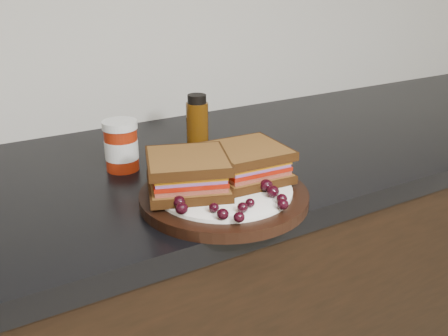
# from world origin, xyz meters

# --- Properties ---
(countertop) EXTENTS (3.98, 0.60, 0.04)m
(countertop) POSITION_xyz_m (0.00, 1.70, 0.88)
(countertop) COLOR black
(countertop) RESTS_ON base_cabinets
(plate) EXTENTS (0.28, 0.28, 0.02)m
(plate) POSITION_xyz_m (0.00, 1.50, 0.91)
(plate) COLOR black
(plate) RESTS_ON countertop
(sandwich_left) EXTENTS (0.16, 0.16, 0.06)m
(sandwich_left) POSITION_xyz_m (-0.05, 1.53, 0.95)
(sandwich_left) COLOR brown
(sandwich_left) RESTS_ON plate
(sandwich_right) EXTENTS (0.13, 0.13, 0.06)m
(sandwich_right) POSITION_xyz_m (0.06, 1.52, 0.95)
(sandwich_right) COLOR brown
(sandwich_right) RESTS_ON plate
(grape_0) EXTENTS (0.02, 0.02, 0.02)m
(grape_0) POSITION_xyz_m (-0.10, 1.45, 0.93)
(grape_0) COLOR black
(grape_0) RESTS_ON plate
(grape_1) EXTENTS (0.02, 0.02, 0.01)m
(grape_1) POSITION_xyz_m (-0.06, 1.44, 0.93)
(grape_1) COLOR black
(grape_1) RESTS_ON plate
(grape_2) EXTENTS (0.02, 0.02, 0.02)m
(grape_2) POSITION_xyz_m (-0.06, 1.41, 0.93)
(grape_2) COLOR black
(grape_2) RESTS_ON plate
(grape_3) EXTENTS (0.02, 0.02, 0.02)m
(grape_3) POSITION_xyz_m (-0.04, 1.39, 0.93)
(grape_3) COLOR black
(grape_3) RESTS_ON plate
(grape_4) EXTENTS (0.02, 0.02, 0.02)m
(grape_4) POSITION_xyz_m (-0.02, 1.41, 0.93)
(grape_4) COLOR black
(grape_4) RESTS_ON plate
(grape_5) EXTENTS (0.01, 0.01, 0.01)m
(grape_5) POSITION_xyz_m (-0.00, 1.42, 0.93)
(grape_5) COLOR black
(grape_5) RESTS_ON plate
(grape_6) EXTENTS (0.02, 0.02, 0.02)m
(grape_6) POSITION_xyz_m (0.04, 1.39, 0.93)
(grape_6) COLOR black
(grape_6) RESTS_ON plate
(grape_7) EXTENTS (0.02, 0.02, 0.02)m
(grape_7) POSITION_xyz_m (0.05, 1.41, 0.93)
(grape_7) COLOR black
(grape_7) RESTS_ON plate
(grape_8) EXTENTS (0.02, 0.02, 0.02)m
(grape_8) POSITION_xyz_m (0.05, 1.43, 0.93)
(grape_8) COLOR black
(grape_8) RESTS_ON plate
(grape_9) EXTENTS (0.02, 0.02, 0.02)m
(grape_9) POSITION_xyz_m (0.05, 1.46, 0.93)
(grape_9) COLOR black
(grape_9) RESTS_ON plate
(grape_10) EXTENTS (0.02, 0.02, 0.02)m
(grape_10) POSITION_xyz_m (0.09, 1.48, 0.93)
(grape_10) COLOR black
(grape_10) RESTS_ON plate
(grape_11) EXTENTS (0.02, 0.02, 0.02)m
(grape_11) POSITION_xyz_m (0.08, 1.49, 0.93)
(grape_11) COLOR black
(grape_11) RESTS_ON plate
(grape_12) EXTENTS (0.02, 0.02, 0.02)m
(grape_12) POSITION_xyz_m (0.09, 1.50, 0.93)
(grape_12) COLOR black
(grape_12) RESTS_ON plate
(grape_13) EXTENTS (0.02, 0.02, 0.02)m
(grape_13) POSITION_xyz_m (0.07, 1.55, 0.93)
(grape_13) COLOR black
(grape_13) RESTS_ON plate
(grape_14) EXTENTS (0.01, 0.01, 0.01)m
(grape_14) POSITION_xyz_m (-0.05, 1.57, 0.93)
(grape_14) COLOR black
(grape_14) RESTS_ON plate
(grape_15) EXTENTS (0.02, 0.02, 0.02)m
(grape_15) POSITION_xyz_m (-0.04, 1.54, 0.93)
(grape_15) COLOR black
(grape_15) RESTS_ON plate
(grape_16) EXTENTS (0.02, 0.02, 0.02)m
(grape_16) POSITION_xyz_m (-0.07, 1.52, 0.93)
(grape_16) COLOR black
(grape_16) RESTS_ON plate
(grape_17) EXTENTS (0.02, 0.02, 0.02)m
(grape_17) POSITION_xyz_m (-0.07, 1.50, 0.93)
(grape_17) COLOR black
(grape_17) RESTS_ON plate
(grape_18) EXTENTS (0.02, 0.02, 0.02)m
(grape_18) POSITION_xyz_m (-0.09, 1.48, 0.93)
(grape_18) COLOR black
(grape_18) RESTS_ON plate
(grape_19) EXTENTS (0.02, 0.02, 0.02)m
(grape_19) POSITION_xyz_m (-0.06, 1.54, 0.93)
(grape_19) COLOR black
(grape_19) RESTS_ON plate
(grape_20) EXTENTS (0.02, 0.02, 0.02)m
(grape_20) POSITION_xyz_m (-0.06, 1.51, 0.93)
(grape_20) COLOR black
(grape_20) RESTS_ON plate
(grape_21) EXTENTS (0.02, 0.02, 0.01)m
(grape_21) POSITION_xyz_m (-0.05, 1.50, 0.93)
(grape_21) COLOR black
(grape_21) RESTS_ON plate
(condiment_jar) EXTENTS (0.08, 0.08, 0.10)m
(condiment_jar) POSITION_xyz_m (-0.09, 1.72, 0.95)
(condiment_jar) COLOR maroon
(condiment_jar) RESTS_ON countertop
(oil_bottle) EXTENTS (0.05, 0.05, 0.13)m
(oil_bottle) POSITION_xyz_m (0.07, 1.73, 0.96)
(oil_bottle) COLOR #492807
(oil_bottle) RESTS_ON countertop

